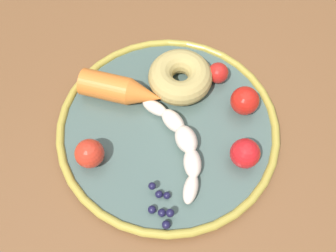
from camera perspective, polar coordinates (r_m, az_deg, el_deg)
The scene contains 11 objects.
ground_plane at distance 1.32m, azimuth 1.84°, elevation -14.87°, with size 6.00×6.00×0.00m, color gray.
dining_table at distance 0.68m, azimuth 3.46°, elevation -1.23°, with size 1.01×0.97×0.77m.
plate at distance 0.57m, azimuth -0.00°, elevation -0.14°, with size 0.33×0.33×0.02m.
banana at distance 0.54m, azimuth 1.93°, elevation -2.39°, with size 0.06×0.18×0.03m.
carrot_orange at distance 0.58m, azimuth -6.99°, elevation 5.39°, with size 0.12×0.11×0.04m.
donut at distance 0.59m, azimuth 1.85°, elevation 7.35°, with size 0.10×0.10×0.04m, color tan.
blueberry_pile at distance 0.51m, azimuth -1.00°, elevation -11.92°, with size 0.04×0.06×0.02m.
tomato_near at distance 0.60m, azimuth 7.48°, elevation 7.87°, with size 0.03×0.03×0.03m, color red.
tomato_mid at distance 0.57m, azimuth 11.40°, elevation 3.73°, with size 0.04×0.04×0.04m, color red.
tomato_far at distance 0.53m, azimuth -11.64°, elevation -4.05°, with size 0.04×0.04×0.04m, color red.
tomato_extra at distance 0.53m, azimuth 11.45°, elevation -4.03°, with size 0.04×0.04×0.04m, color red.
Camera 1 is at (0.16, 0.27, 1.28)m, focal length 40.78 mm.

